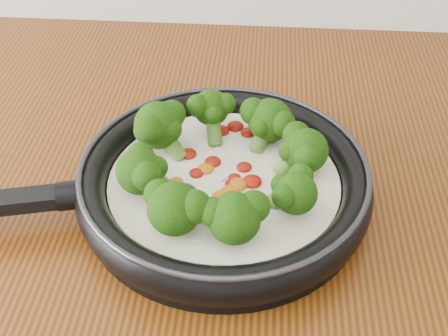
{
  "coord_description": "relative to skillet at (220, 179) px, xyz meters",
  "views": [
    {
      "loc": [
        0.03,
        0.57,
        1.36
      ],
      "look_at": [
        -0.01,
        1.05,
        0.95
      ],
      "focal_mm": 46.97,
      "sensor_mm": 36.0,
      "label": 1
    }
  ],
  "objects": [
    {
      "name": "skillet",
      "position": [
        0.0,
        0.0,
        0.0
      ],
      "size": [
        0.53,
        0.39,
        0.09
      ],
      "color": "black",
      "rests_on": "counter"
    }
  ]
}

